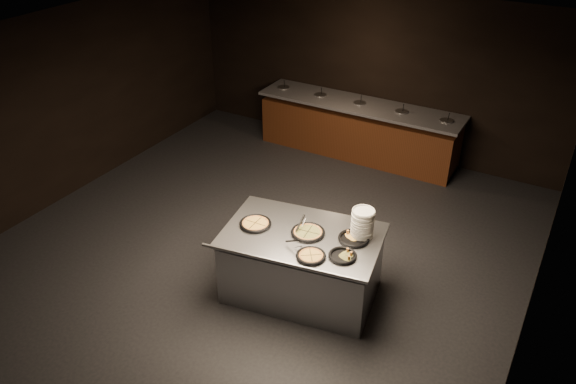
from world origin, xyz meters
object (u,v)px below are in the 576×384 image
Objects in this scene: pan_veggie_whole at (255,223)px; pan_cheese_whole at (308,232)px; serving_counter at (302,265)px; plate_stack at (363,223)px.

pan_cheese_whole is at bearing 13.50° from pan_veggie_whole.
plate_stack reaches higher than serving_counter.
pan_cheese_whole is (-0.57, -0.28, -0.16)m from plate_stack.
plate_stack is 0.91× the size of pan_veggie_whole.
serving_counter is 0.49m from pan_cheese_whole.
pan_veggie_whole is at bearing -178.74° from serving_counter.
pan_cheese_whole is at bearing -154.33° from plate_stack.
pan_cheese_whole is (0.05, 0.04, 0.49)m from serving_counter.
serving_counter is 5.01× the size of pan_cheese_whole.
serving_counter is at bearing -141.67° from pan_cheese_whole.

